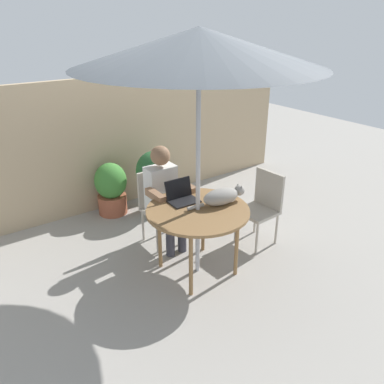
# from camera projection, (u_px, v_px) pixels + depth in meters

# --- Properties ---
(ground_plane) EXTENTS (14.00, 14.00, 0.00)m
(ground_plane) POSITION_uv_depth(u_px,v_px,m) (197.00, 270.00, 4.17)
(ground_plane) COLOR gray
(fence_back) EXTENTS (5.95, 0.08, 1.79)m
(fence_back) POSITION_uv_depth(u_px,v_px,m) (111.00, 144.00, 5.29)
(fence_back) COLOR tan
(fence_back) RESTS_ON ground
(patio_table) EXTENTS (1.04, 1.04, 0.74)m
(patio_table) POSITION_uv_depth(u_px,v_px,m) (198.00, 214.00, 3.89)
(patio_table) COLOR olive
(patio_table) RESTS_ON ground
(patio_umbrella) EXTENTS (2.19, 2.19, 2.42)m
(patio_umbrella) POSITION_uv_depth(u_px,v_px,m) (199.00, 48.00, 3.23)
(patio_umbrella) COLOR #B7B7BC
(patio_umbrella) RESTS_ON ground
(chair_occupied) EXTENTS (0.40, 0.40, 0.87)m
(chair_occupied) POSITION_uv_depth(u_px,v_px,m) (158.00, 201.00, 4.55)
(chair_occupied) COLOR #B2A899
(chair_occupied) RESTS_ON ground
(chair_empty) EXTENTS (0.42, 0.42, 0.87)m
(chair_empty) POSITION_uv_depth(u_px,v_px,m) (263.00, 203.00, 4.52)
(chair_empty) COLOR #B2A899
(chair_empty) RESTS_ON ground
(person_seated) EXTENTS (0.48, 0.48, 1.21)m
(person_seated) POSITION_uv_depth(u_px,v_px,m) (164.00, 193.00, 4.36)
(person_seated) COLOR white
(person_seated) RESTS_ON ground
(laptop) EXTENTS (0.31, 0.26, 0.21)m
(laptop) POSITION_uv_depth(u_px,v_px,m) (181.00, 195.00, 4.02)
(laptop) COLOR black
(laptop) RESTS_ON patio_table
(cat) EXTENTS (0.65, 0.23, 0.17)m
(cat) POSITION_uv_depth(u_px,v_px,m) (223.00, 196.00, 3.94)
(cat) COLOR gray
(cat) RESTS_ON patio_table
(potted_plant_near_fence) EXTENTS (0.47, 0.47, 0.87)m
(potted_plant_near_fence) POSITION_uv_depth(u_px,v_px,m) (154.00, 179.00, 5.22)
(potted_plant_near_fence) COLOR #33383D
(potted_plant_near_fence) RESTS_ON ground
(potted_plant_by_chair) EXTENTS (0.43, 0.43, 0.72)m
(potted_plant_by_chair) POSITION_uv_depth(u_px,v_px,m) (111.00, 188.00, 5.23)
(potted_plant_by_chair) COLOR #9E5138
(potted_plant_by_chair) RESTS_ON ground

